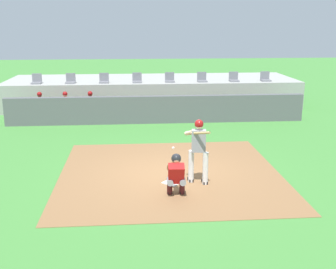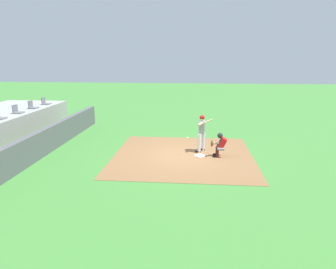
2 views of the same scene
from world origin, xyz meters
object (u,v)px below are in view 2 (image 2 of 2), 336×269
(stadium_seat_7, at_px, (45,102))
(stadium_seat_5, at_px, (17,111))
(home_plate, at_px, (200,156))
(stadium_seat_6, at_px, (33,106))
(batter_at_plate, at_px, (202,131))
(catcher_crouched, at_px, (220,144))

(stadium_seat_7, bearing_deg, stadium_seat_5, 180.00)
(home_plate, xyz_separation_m, stadium_seat_5, (2.44, 10.18, 1.51))
(stadium_seat_6, height_order, stadium_seat_7, same)
(batter_at_plate, xyz_separation_m, stadium_seat_6, (3.37, 10.23, 0.50))
(home_plate, height_order, batter_at_plate, batter_at_plate)
(stadium_seat_6, bearing_deg, catcher_crouched, -110.19)
(home_plate, height_order, catcher_crouched, catcher_crouched)
(batter_at_plate, bearing_deg, stadium_seat_6, 71.76)
(catcher_crouched, relative_size, stadium_seat_5, 3.81)
(catcher_crouched, relative_size, stadium_seat_7, 3.81)
(batter_at_plate, relative_size, stadium_seat_7, 3.76)
(stadium_seat_6, distance_m, stadium_seat_7, 1.62)
(stadium_seat_5, height_order, stadium_seat_7, same)
(catcher_crouched, bearing_deg, stadium_seat_5, 77.56)
(batter_at_plate, height_order, stadium_seat_7, stadium_seat_7)
(catcher_crouched, xyz_separation_m, stadium_seat_5, (2.44, 11.04, 0.93))
(home_plate, xyz_separation_m, catcher_crouched, (0.00, -0.86, 0.59))
(stadium_seat_5, bearing_deg, stadium_seat_6, 0.00)
(batter_at_plate, xyz_separation_m, stadium_seat_5, (1.75, 10.23, 0.50))
(catcher_crouched, bearing_deg, stadium_seat_7, 62.76)
(catcher_crouched, height_order, stadium_seat_5, stadium_seat_5)
(stadium_seat_7, bearing_deg, home_plate, -119.19)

